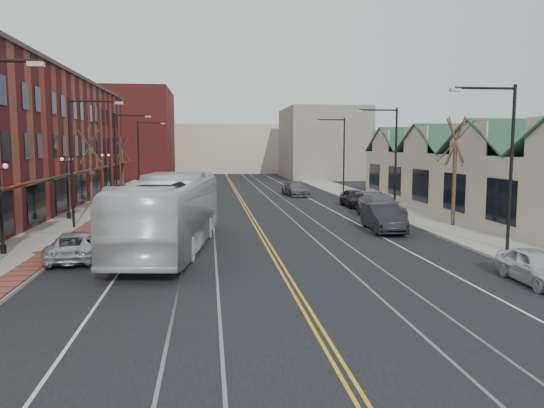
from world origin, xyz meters
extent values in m
plane|color=black|center=(0.00, 0.00, 0.00)|extent=(160.00, 160.00, 0.00)
cube|color=gray|center=(-12.00, 20.00, 0.07)|extent=(4.00, 120.00, 0.15)
cube|color=gray|center=(12.00, 20.00, 0.07)|extent=(4.00, 120.00, 0.15)
cube|color=maroon|center=(-19.00, 27.00, 5.50)|extent=(10.00, 50.00, 11.00)
cube|color=#BDB391|center=(18.00, 20.00, 2.30)|extent=(8.00, 36.00, 4.60)
cube|color=maroon|center=(-16.00, 70.00, 7.00)|extent=(14.00, 18.00, 14.00)
cube|color=#BDB391|center=(0.00, 85.00, 4.50)|extent=(22.00, 14.00, 9.00)
cube|color=slate|center=(15.00, 65.00, 5.50)|extent=(12.00, 16.00, 11.00)
cube|color=#999999|center=(-8.50, 0.00, 7.85)|extent=(0.50, 0.25, 0.15)
cylinder|color=black|center=(-11.50, 16.00, 4.15)|extent=(0.16, 0.16, 8.00)
cylinder|color=black|center=(-10.00, 16.00, 7.95)|extent=(3.00, 0.12, 0.12)
cube|color=#999999|center=(-8.50, 16.00, 7.85)|extent=(0.50, 0.25, 0.15)
cylinder|color=black|center=(-11.50, 32.00, 4.15)|extent=(0.16, 0.16, 8.00)
cylinder|color=black|center=(-10.00, 32.00, 7.95)|extent=(3.00, 0.12, 0.12)
cube|color=#999999|center=(-8.50, 32.00, 7.85)|extent=(0.50, 0.25, 0.15)
cylinder|color=black|center=(-11.50, 48.00, 4.15)|extent=(0.16, 0.16, 8.00)
cylinder|color=black|center=(-10.00, 48.00, 7.95)|extent=(3.00, 0.12, 0.12)
cube|color=#999999|center=(-8.50, 48.00, 7.85)|extent=(0.50, 0.25, 0.15)
cylinder|color=black|center=(11.50, 6.00, 4.15)|extent=(0.16, 0.16, 8.00)
cylinder|color=black|center=(10.00, 6.00, 7.95)|extent=(3.00, 0.12, 0.12)
cube|color=#999999|center=(8.50, 6.00, 7.85)|extent=(0.50, 0.25, 0.15)
cylinder|color=black|center=(11.50, 22.00, 4.15)|extent=(0.16, 0.16, 8.00)
cylinder|color=black|center=(10.00, 22.00, 7.95)|extent=(3.00, 0.12, 0.12)
cube|color=#999999|center=(8.50, 22.00, 7.85)|extent=(0.50, 0.25, 0.15)
cylinder|color=black|center=(11.50, 38.00, 4.15)|extent=(0.16, 0.16, 8.00)
cylinder|color=black|center=(10.00, 38.00, 7.95)|extent=(3.00, 0.12, 0.12)
cube|color=#999999|center=(8.50, 38.00, 7.85)|extent=(0.50, 0.25, 0.15)
cylinder|color=black|center=(-12.80, 8.00, 0.35)|extent=(0.28, 0.28, 0.40)
cylinder|color=black|center=(-12.80, 8.00, 2.15)|extent=(0.14, 0.14, 4.00)
sphere|color=white|center=(-12.50, 8.00, 4.30)|extent=(0.24, 0.24, 0.24)
cylinder|color=black|center=(-12.80, 20.00, 0.35)|extent=(0.28, 0.28, 0.40)
cylinder|color=black|center=(-12.80, 20.00, 2.15)|extent=(0.14, 0.14, 4.00)
cube|color=black|center=(-12.80, 20.00, 4.15)|extent=(0.60, 0.06, 0.06)
sphere|color=white|center=(-13.10, 20.00, 4.30)|extent=(0.24, 0.24, 0.24)
sphere|color=white|center=(-12.50, 20.00, 4.30)|extent=(0.24, 0.24, 0.24)
cylinder|color=black|center=(-12.80, 34.00, 0.35)|extent=(0.28, 0.28, 0.40)
cylinder|color=black|center=(-12.80, 34.00, 2.15)|extent=(0.14, 0.14, 4.00)
cube|color=black|center=(-12.80, 34.00, 4.15)|extent=(0.60, 0.06, 0.06)
sphere|color=white|center=(-13.10, 34.00, 4.30)|extent=(0.24, 0.24, 0.24)
sphere|color=white|center=(-12.50, 34.00, 4.30)|extent=(0.24, 0.24, 0.24)
cylinder|color=#382B21|center=(-12.50, 26.00, 2.60)|extent=(0.24, 0.24, 4.90)
cylinder|color=#382B21|center=(-12.50, 26.00, 5.15)|extent=(0.58, 1.37, 2.90)
cylinder|color=#382B21|center=(-12.50, 26.00, 5.15)|extent=(1.60, 0.66, 2.78)
cylinder|color=#382B21|center=(-12.50, 26.00, 5.15)|extent=(0.53, 1.23, 2.96)
cylinder|color=#382B21|center=(-12.50, 26.00, 5.15)|extent=(1.69, 1.03, 2.64)
cylinder|color=#382B21|center=(-12.50, 26.00, 5.15)|extent=(1.78, 1.29, 2.48)
cylinder|color=#382B21|center=(-12.50, 42.00, 2.42)|extent=(0.24, 0.24, 4.55)
cylinder|color=#382B21|center=(-12.50, 42.00, 4.80)|extent=(0.55, 1.28, 2.69)
cylinder|color=#382B21|center=(-12.50, 42.00, 4.80)|extent=(1.49, 0.62, 2.58)
cylinder|color=#382B21|center=(-12.50, 42.00, 4.80)|extent=(0.50, 1.15, 2.75)
cylinder|color=#382B21|center=(-12.50, 42.00, 4.80)|extent=(1.57, 0.97, 2.45)
cylinder|color=#382B21|center=(-12.50, 42.00, 4.80)|extent=(1.66, 1.20, 2.30)
cylinder|color=#382B21|center=(12.50, 14.00, 2.78)|extent=(0.24, 0.24, 5.25)
cylinder|color=#382B21|center=(12.50, 14.00, 5.50)|extent=(0.61, 1.46, 3.10)
cylinder|color=#382B21|center=(12.50, 14.00, 5.50)|extent=(1.70, 0.70, 2.97)
cylinder|color=#382B21|center=(12.50, 14.00, 5.50)|extent=(0.56, 1.31, 3.17)
cylinder|color=#382B21|center=(12.50, 14.00, 5.50)|extent=(1.80, 1.10, 2.82)
cylinder|color=#382B21|center=(12.50, 14.00, 5.50)|extent=(1.90, 1.37, 2.65)
cylinder|color=#592D19|center=(-11.20, 8.00, 0.16)|extent=(0.60, 0.60, 0.02)
cylinder|color=black|center=(-10.60, 24.00, 1.75)|extent=(0.12, 0.12, 3.20)
imported|color=black|center=(-10.60, 24.00, 3.50)|extent=(0.18, 0.15, 0.90)
imported|color=silver|center=(-5.00, 8.43, 1.90)|extent=(4.91, 13.95, 3.80)
imported|color=#B0B4B8|center=(-9.16, 6.72, 0.66)|extent=(2.65, 4.96, 1.33)
imported|color=silver|center=(9.30, 0.31, 0.67)|extent=(1.72, 4.00, 1.35)
imported|color=black|center=(7.50, 12.87, 0.83)|extent=(2.05, 5.13, 1.66)
imported|color=#5E5D64|center=(9.27, 18.77, 0.86)|extent=(2.45, 5.93, 1.72)
imported|color=black|center=(9.30, 25.66, 0.76)|extent=(1.88, 4.49, 1.52)
imported|color=black|center=(-4.63, 42.84, 0.76)|extent=(2.00, 4.74, 1.52)
imported|color=#5D5B62|center=(5.86, 35.89, 0.71)|extent=(2.66, 5.13, 1.42)
imported|color=#AEB0B5|center=(-7.68, 59.72, 0.65)|extent=(2.06, 4.01, 1.31)
camera|label=1|loc=(-3.06, -18.10, 5.29)|focal=35.00mm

